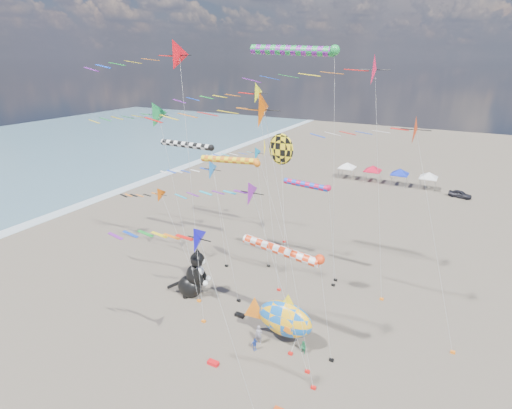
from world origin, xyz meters
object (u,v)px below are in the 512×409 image
at_px(person_adult, 259,335).
at_px(child_blue, 255,344).
at_px(cat_inflatable, 191,273).
at_px(fish_inflatable, 284,319).
at_px(parked_car, 460,194).
at_px(child_green, 303,348).

height_order(person_adult, child_blue, person_adult).
xyz_separation_m(cat_inflatable, fish_inflatable, (11.20, -2.20, -0.12)).
bearing_deg(cat_inflatable, fish_inflatable, -28.63).
bearing_deg(parked_car, child_green, -178.41).
bearing_deg(cat_inflatable, parked_car, 46.47).
relative_size(fish_inflatable, person_adult, 3.69).
relative_size(cat_inflatable, fish_inflatable, 0.82).
distance_m(cat_inflatable, child_green, 13.53).
xyz_separation_m(child_green, child_blue, (-3.71, -1.51, -0.01)).
relative_size(child_green, child_blue, 1.03).
distance_m(person_adult, parked_car, 51.15).
bearing_deg(child_blue, person_adult, 40.84).
distance_m(fish_inflatable, child_blue, 3.24).
height_order(cat_inflatable, child_blue, cat_inflatable).
distance_m(cat_inflatable, person_adult, 10.01).
xyz_separation_m(fish_inflatable, person_adult, (-1.88, -1.01, -1.62)).
bearing_deg(parked_car, child_blue, 177.89).
xyz_separation_m(fish_inflatable, parked_car, (11.36, 48.39, -1.85)).
xyz_separation_m(person_adult, parked_car, (13.24, 49.41, -0.23)).
bearing_deg(person_adult, parked_car, 65.76).
bearing_deg(fish_inflatable, parked_car, 76.79).
relative_size(cat_inflatable, parked_car, 1.41).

